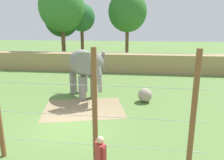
{
  "coord_description": "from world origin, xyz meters",
  "views": [
    {
      "loc": [
        3.4,
        -9.27,
        4.8
      ],
      "look_at": [
        1.66,
        4.03,
        1.4
      ],
      "focal_mm": 34.51,
      "sensor_mm": 36.0,
      "label": 1
    }
  ],
  "objects_px": {
    "elephant": "(85,66)",
    "enrichment_ball": "(145,95)",
    "zookeeper": "(101,159)",
    "feed_trough": "(91,75)"
  },
  "relations": [
    {
      "from": "elephant",
      "to": "enrichment_ball",
      "type": "distance_m",
      "value": 4.45
    },
    {
      "from": "elephant",
      "to": "zookeeper",
      "type": "relative_size",
      "value": 2.33
    },
    {
      "from": "zookeeper",
      "to": "elephant",
      "type": "bearing_deg",
      "value": 107.36
    },
    {
      "from": "enrichment_ball",
      "to": "zookeeper",
      "type": "distance_m",
      "value": 7.94
    },
    {
      "from": "elephant",
      "to": "enrichment_ball",
      "type": "relative_size",
      "value": 4.27
    },
    {
      "from": "enrichment_ball",
      "to": "feed_trough",
      "type": "relative_size",
      "value": 0.62
    },
    {
      "from": "enrichment_ball",
      "to": "zookeeper",
      "type": "height_order",
      "value": "zookeeper"
    },
    {
      "from": "elephant",
      "to": "feed_trough",
      "type": "xyz_separation_m",
      "value": [
        -1.0,
        5.92,
        -1.97
      ]
    },
    {
      "from": "enrichment_ball",
      "to": "elephant",
      "type": "bearing_deg",
      "value": 172.82
    },
    {
      "from": "elephant",
      "to": "feed_trough",
      "type": "distance_m",
      "value": 6.32
    }
  ]
}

